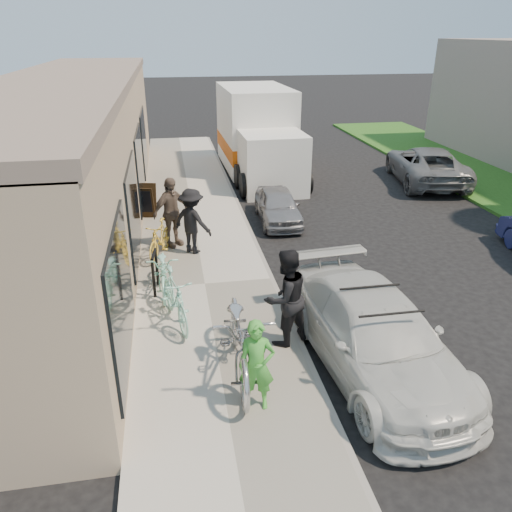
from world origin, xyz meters
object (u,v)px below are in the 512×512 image
sedan_white (375,334)px  bystander_a (192,221)px  sedan_silver (278,206)px  moving_truck (258,137)px  man_standing (285,298)px  cruiser_bike_a (175,299)px  cruiser_bike_c (160,239)px  far_car_gray (426,165)px  cruiser_bike_b (164,271)px  tandem_bike (240,337)px  woman_rider (257,366)px  sandwich_board (145,201)px  bystander_b (171,212)px  bike_rack (155,268)px

sedan_white → bystander_a: bearing=113.0°
sedan_silver → moving_truck: moving_truck is taller
man_standing → cruiser_bike_a: (-1.93, 0.99, -0.38)m
sedan_white → cruiser_bike_c: size_ratio=3.16×
man_standing → sedan_white: bearing=122.7°
sedan_white → far_car_gray: bearing=54.0°
cruiser_bike_a → cruiser_bike_b: bearing=86.3°
tandem_bike → woman_rider: size_ratio=1.78×
sandwich_board → bystander_b: bearing=-60.5°
sedan_white → cruiser_bike_a: sedan_white is taller
tandem_bike → cruiser_bike_c: 5.19m
sedan_silver → bystander_a: size_ratio=1.77×
sandwich_board → cruiser_bike_c: 3.05m
sedan_silver → man_standing: man_standing is taller
sedan_silver → moving_truck: (0.41, 5.77, 0.97)m
sedan_white → bystander_a: bystander_a is taller
sandwich_board → man_standing: man_standing is taller
sedan_white → man_standing: size_ratio=2.64×
sedan_silver → moving_truck: bearing=88.3°
man_standing → bystander_a: (-1.40, 4.37, -0.07)m
bike_rack → woman_rider: 4.29m
bike_rack → sandwich_board: (-0.34, 4.89, -0.04)m
cruiser_bike_b → tandem_bike: bearing=-69.0°
sedan_white → sedan_silver: (-0.06, 7.42, -0.17)m
bike_rack → tandem_bike: bearing=-65.9°
sedan_silver → cruiser_bike_b: size_ratio=1.62×
tandem_bike → bystander_a: bearing=98.1°
cruiser_bike_a → bystander_a: 3.44m
sandwich_board → bystander_b: size_ratio=0.53×
tandem_bike → bystander_a: (-0.47, 5.12, 0.15)m
sandwich_board → far_car_gray: size_ratio=0.20×
tandem_bike → woman_rider: (0.12, -0.86, 0.05)m
moving_truck → bystander_a: bearing=-112.3°
cruiser_bike_b → bystander_b: (0.24, 2.54, 0.44)m
bike_rack → cruiser_bike_a: cruiser_bike_a is taller
sedan_white → bike_rack: bearing=133.9°
far_car_gray → bystander_b: bystander_b is taller
sedan_silver → cruiser_bike_c: size_ratio=1.96×
far_car_gray → man_standing: man_standing is taller
sedan_silver → cruiser_bike_b: bearing=-126.7°
bike_rack → tandem_bike: size_ratio=0.35×
far_car_gray → bystander_a: 10.70m
bike_rack → man_standing: 3.36m
moving_truck → far_car_gray: bearing=-23.4°
man_standing → cruiser_bike_b: size_ratio=0.99×
tandem_bike → cruiser_bike_a: (-1.01, 1.73, -0.15)m
sandwich_board → bystander_a: 3.20m
bike_rack → cruiser_bike_b: cruiser_bike_b is taller
moving_truck → woman_rider: bearing=-101.3°
cruiser_bike_b → bystander_b: bearing=84.1°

